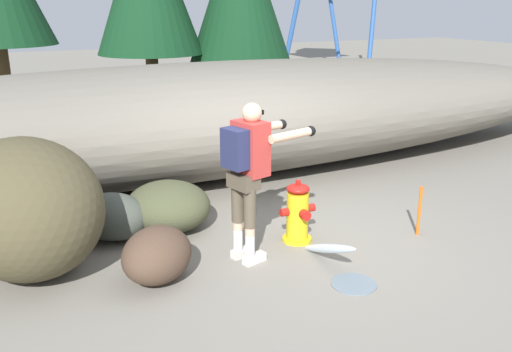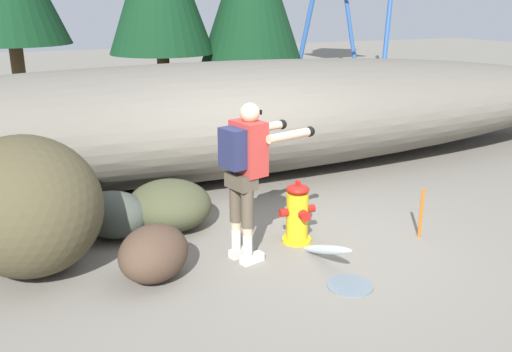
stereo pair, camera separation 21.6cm
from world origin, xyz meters
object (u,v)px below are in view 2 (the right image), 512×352
object	(u,v)px
boulder_mid	(170,205)
boulder_outlier	(154,253)
survey_stake	(421,213)
fire_hydrant	(297,214)
boulder_large	(26,205)
boulder_small	(114,215)
utility_worker	(248,163)

from	to	relation	value
boulder_mid	boulder_outlier	distance (m)	1.30
survey_stake	boulder_outlier	bearing A→B (deg)	175.90
fire_hydrant	boulder_large	xyz separation A→B (m)	(-2.81, 0.44, 0.37)
fire_hydrant	boulder_mid	size ratio (longest dim) A/B	0.68
fire_hydrant	boulder_outlier	size ratio (longest dim) A/B	0.92
fire_hydrant	boulder_mid	xyz separation A→B (m)	(-1.23, 0.98, -0.05)
boulder_mid	boulder_small	size ratio (longest dim) A/B	1.27
fire_hydrant	boulder_mid	distance (m)	1.58
utility_worker	survey_stake	bearing A→B (deg)	-22.97
utility_worker	boulder_large	bearing A→B (deg)	147.85
utility_worker	boulder_outlier	bearing A→B (deg)	166.78
fire_hydrant	boulder_large	bearing A→B (deg)	171.04
boulder_large	boulder_small	bearing A→B (deg)	29.70
fire_hydrant	survey_stake	xyz separation A→B (m)	(1.38, -0.45, -0.04)
boulder_small	survey_stake	xyz separation A→B (m)	(3.28, -1.41, 0.03)
boulder_large	survey_stake	xyz separation A→B (m)	(4.19, -0.90, -0.40)
boulder_large	boulder_outlier	distance (m)	1.37
utility_worker	survey_stake	size ratio (longest dim) A/B	2.81
boulder_mid	utility_worker	bearing A→B (deg)	-64.72
fire_hydrant	survey_stake	world-z (taller)	fire_hydrant
boulder_outlier	fire_hydrant	bearing A→B (deg)	7.71
fire_hydrant	boulder_small	bearing A→B (deg)	153.15
fire_hydrant	boulder_small	distance (m)	2.13
boulder_mid	boulder_small	world-z (taller)	boulder_mid
boulder_outlier	utility_worker	bearing A→B (deg)	2.44
boulder_large	boulder_mid	distance (m)	1.72
boulder_large	survey_stake	distance (m)	4.30
utility_worker	boulder_large	world-z (taller)	utility_worker
survey_stake	utility_worker	bearing A→B (deg)	172.68
boulder_mid	boulder_small	xyz separation A→B (m)	(-0.67, -0.02, -0.02)
boulder_mid	survey_stake	xyz separation A→B (m)	(2.61, -1.43, 0.01)
fire_hydrant	utility_worker	bearing A→B (deg)	-164.65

